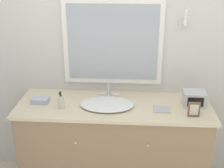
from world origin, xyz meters
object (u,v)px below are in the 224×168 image
(sink_basin, at_px, (107,104))
(appliance_box, at_px, (194,98))
(picture_frame, at_px, (194,110))
(soap_bottle, at_px, (61,102))

(sink_basin, distance_m, appliance_box, 0.78)
(appliance_box, xyz_separation_m, picture_frame, (-0.04, -0.22, 0.00))
(appliance_box, bearing_deg, soap_bottle, -173.22)
(sink_basin, height_order, soap_bottle, sink_basin)
(appliance_box, relative_size, picture_frame, 1.48)
(appliance_box, distance_m, picture_frame, 0.22)
(sink_basin, height_order, picture_frame, sink_basin)
(soap_bottle, bearing_deg, appliance_box, 6.78)
(sink_basin, distance_m, soap_bottle, 0.41)
(sink_basin, relative_size, picture_frame, 3.66)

